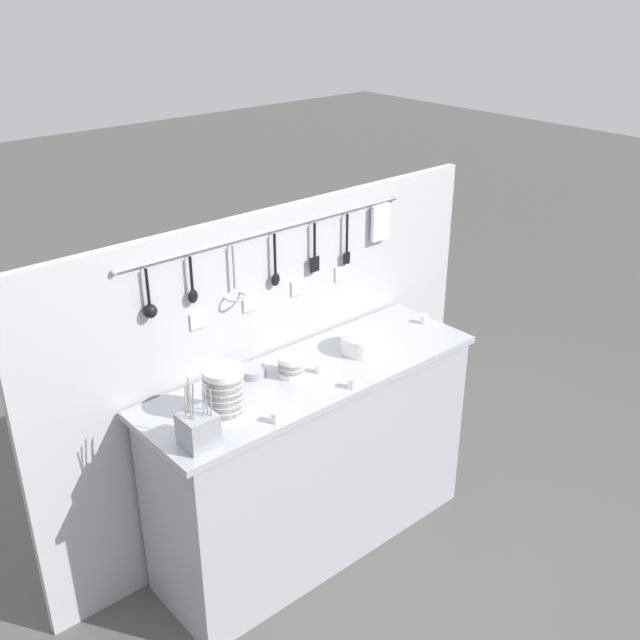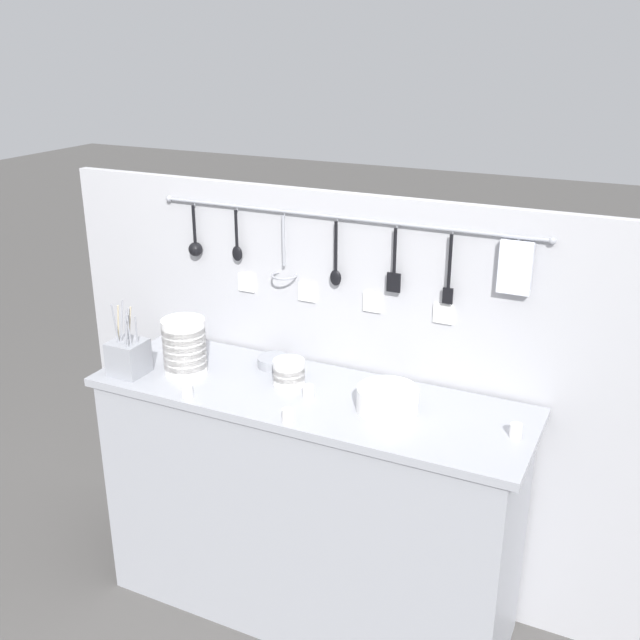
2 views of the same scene
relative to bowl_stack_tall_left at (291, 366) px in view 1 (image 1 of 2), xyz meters
name	(u,v)px [view 1 (image 1 of 2)]	position (x,y,z in m)	size (l,w,h in m)	color
ground_plane	(314,539)	(0.09, -0.03, -0.99)	(20.00, 20.00, 0.00)	#514F4C
counter	(313,460)	(0.09, -0.03, -0.52)	(1.59, 0.51, 0.94)	#9EA0A8
back_wall	(274,373)	(0.09, 0.25, -0.18)	(2.39, 0.11, 1.60)	#B2B2B7
bowl_stack_tall_left	(291,366)	(0.00, 0.00, 0.00)	(0.11, 0.11, 0.09)	white
bowl_stack_short_front	(224,392)	(-0.39, -0.08, 0.06)	(0.16, 0.16, 0.21)	white
plate_stack	(363,342)	(0.39, -0.03, -0.01)	(0.21, 0.21, 0.08)	white
steel_mixing_bowl	(252,371)	(-0.13, 0.11, -0.03)	(0.12, 0.12, 0.04)	#93969E
cutlery_caddy	(198,429)	(-0.58, -0.18, 0.02)	(0.12, 0.12, 0.28)	#93969E
cup_edge_far	(320,368)	(0.11, -0.06, -0.02)	(0.04, 0.04, 0.04)	white
cup_front_left	(353,383)	(0.13, -0.25, -0.02)	(0.04, 0.04, 0.04)	white
cup_front_right	(276,417)	(-0.27, -0.24, -0.02)	(0.04, 0.04, 0.04)	white
cup_mid_row	(425,319)	(0.82, -0.03, -0.02)	(0.04, 0.04, 0.04)	white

